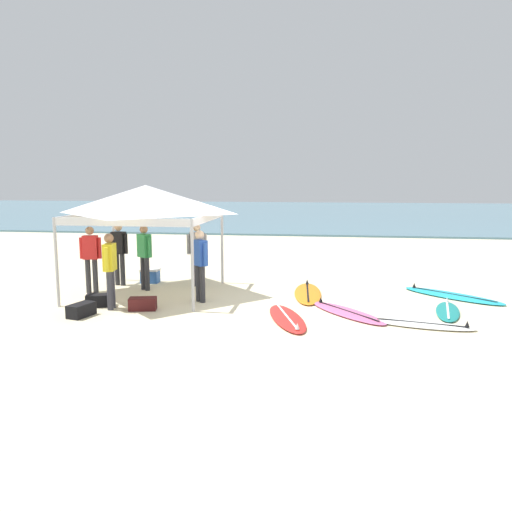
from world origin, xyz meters
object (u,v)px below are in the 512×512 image
(person_green, at_px, (144,253))
(canopy_tent, at_px, (146,200))
(gear_bag_near_tent, at_px, (81,310))
(surfboard_red, at_px, (287,318))
(gear_bag_on_sand, at_px, (143,304))
(surfboard_orange, at_px, (308,293))
(person_yellow, at_px, (110,266))
(surfboard_white, at_px, (422,324))
(surfboard_cyan, at_px, (452,295))
(surfboard_pink, at_px, (347,312))
(person_black, at_px, (119,250))
(person_blue, at_px, (200,261))
(surfboard_teal, at_px, (448,311))
(gear_bag_by_pole, at_px, (100,300))
(cooler_box, at_px, (150,276))
(person_red, at_px, (91,255))
(person_grey, at_px, (197,250))

(person_green, bearing_deg, canopy_tent, -58.99)
(gear_bag_near_tent, bearing_deg, surfboard_red, 4.53)
(gear_bag_on_sand, bearing_deg, surfboard_orange, 29.73)
(surfboard_orange, bearing_deg, person_yellow, -154.54)
(surfboard_white, height_order, surfboard_cyan, same)
(surfboard_pink, height_order, person_green, person_green)
(surfboard_pink, height_order, person_black, person_black)
(surfboard_red, height_order, person_blue, person_blue)
(person_yellow, xyz_separation_m, person_green, (0.06, 2.01, 0.00))
(surfboard_teal, xyz_separation_m, gear_bag_by_pole, (-7.80, -0.51, 0.10))
(person_blue, bearing_deg, canopy_tent, 156.07)
(surfboard_pink, bearing_deg, surfboard_white, -26.73)
(surfboard_teal, bearing_deg, surfboard_cyan, 74.11)
(canopy_tent, height_order, surfboard_red, canopy_tent)
(gear_bag_by_pole, distance_m, gear_bag_on_sand, 1.11)
(person_yellow, height_order, person_green, same)
(surfboard_cyan, bearing_deg, person_black, 178.72)
(person_green, relative_size, gear_bag_by_pole, 2.85)
(surfboard_teal, height_order, gear_bag_by_pole, gear_bag_by_pole)
(surfboard_white, height_order, person_blue, person_blue)
(surfboard_cyan, relative_size, person_black, 1.42)
(surfboard_pink, bearing_deg, cooler_box, 153.76)
(surfboard_cyan, relative_size, surfboard_red, 1.05)
(cooler_box, bearing_deg, person_red, -125.58)
(person_green, bearing_deg, gear_bag_by_pole, -103.19)
(surfboard_white, bearing_deg, surfboard_teal, 57.18)
(person_black, bearing_deg, person_yellow, -71.40)
(surfboard_pink, height_order, person_grey, person_grey)
(surfboard_teal, height_order, person_red, person_red)
(person_yellow, distance_m, person_red, 1.91)
(person_yellow, bearing_deg, surfboard_red, -5.00)
(person_yellow, distance_m, cooler_box, 3.06)
(surfboard_white, distance_m, person_red, 8.16)
(surfboard_red, distance_m, gear_bag_on_sand, 3.28)
(surfboard_white, distance_m, person_grey, 6.32)
(cooler_box, bearing_deg, canopy_tent, -71.75)
(surfboard_pink, height_order, gear_bag_by_pole, gear_bag_by_pole)
(person_green, xyz_separation_m, person_blue, (1.76, -1.07, 0.00))
(surfboard_cyan, relative_size, gear_bag_by_pole, 4.06)
(surfboard_white, relative_size, gear_bag_by_pole, 3.51)
(surfboard_white, xyz_separation_m, surfboard_red, (-2.70, 0.09, -0.00))
(person_grey, bearing_deg, person_black, -174.75)
(surfboard_cyan, bearing_deg, canopy_tent, -174.83)
(person_yellow, relative_size, person_grey, 1.00)
(gear_bag_on_sand, bearing_deg, gear_bag_by_pole, 170.46)
(person_yellow, bearing_deg, gear_bag_by_pole, 152.38)
(canopy_tent, distance_m, surfboard_red, 4.80)
(gear_bag_on_sand, bearing_deg, surfboard_teal, 5.95)
(gear_bag_near_tent, distance_m, gear_bag_by_pole, 0.89)
(surfboard_teal, relative_size, gear_bag_near_tent, 3.13)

